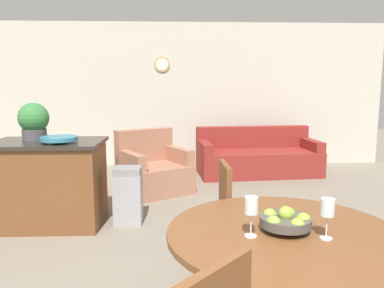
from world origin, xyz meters
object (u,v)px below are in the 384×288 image
dining_table (284,259)px  potted_plant (34,121)px  trash_bin (128,195)px  kitchen_island (49,183)px  teal_bowl (59,139)px  fruit_bowl (286,220)px  couch (257,158)px  dining_chair_far_side (239,215)px  armchair (153,171)px  wine_glass_left (251,207)px  wine_glass_right (328,209)px

dining_table → potted_plant: potted_plant is taller
dining_table → trash_bin: bearing=118.0°
dining_table → kitchen_island: 2.90m
kitchen_island → teal_bowl: bearing=-36.9°
kitchen_island → fruit_bowl: bearing=-46.8°
fruit_bowl → couch: 4.53m
dining_table → dining_chair_far_side: 0.88m
teal_bowl → potted_plant: (-0.35, 0.26, 0.17)m
teal_bowl → potted_plant: potted_plant is taller
kitchen_island → dining_table: bearing=-46.8°
dining_table → couch: size_ratio=0.61×
kitchen_island → armchair: 1.66m
trash_bin → couch: bearing=49.8°
teal_bowl → kitchen_island: bearing=143.1°
wine_glass_left → dining_chair_far_side: bearing=83.8°
dining_table → wine_glass_right: wine_glass_right is taller
wine_glass_left → armchair: size_ratio=0.18×
wine_glass_right → couch: (0.63, 4.54, -0.61)m
wine_glass_right → armchair: (-1.11, 3.51, -0.59)m
potted_plant → armchair: 1.88m
wine_glass_right → dining_table: bearing=147.4°
dining_chair_far_side → wine_glass_right: wine_glass_right is taller
potted_plant → couch: size_ratio=0.19×
wine_glass_left → wine_glass_right: (0.38, -0.05, 0.00)m
dining_table → fruit_bowl: size_ratio=4.66×
wine_glass_left → fruit_bowl: bearing=18.3°
trash_bin → armchair: (0.20, 1.26, -0.02)m
wine_glass_left → potted_plant: potted_plant is taller
dining_table → kitchen_island: size_ratio=1.10×
kitchen_island → potted_plant: bearing=142.9°
teal_bowl → trash_bin: bearing=12.0°
dining_table → potted_plant: 3.17m
couch → teal_bowl: bearing=-142.2°
fruit_bowl → kitchen_island: 2.92m
fruit_bowl → teal_bowl: (-1.81, 1.98, 0.18)m
dining_chair_far_side → teal_bowl: teal_bowl is taller
potted_plant → fruit_bowl: bearing=-46.1°
armchair → trash_bin: bearing=-129.9°
dining_chair_far_side → potted_plant: 2.55m
wine_glass_left → potted_plant: bearing=130.2°
wine_glass_right → couch: bearing=82.1°
dining_table → teal_bowl: (-1.81, 1.98, 0.41)m
potted_plant → trash_bin: potted_plant is taller
armchair → dining_chair_far_side: bearing=-102.6°
wine_glass_right → potted_plant: size_ratio=0.53×
teal_bowl → dining_table: bearing=-47.6°
potted_plant → armchair: potted_plant is taller
kitchen_island → potted_plant: potted_plant is taller
couch → armchair: armchair is taller
kitchen_island → couch: 3.63m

